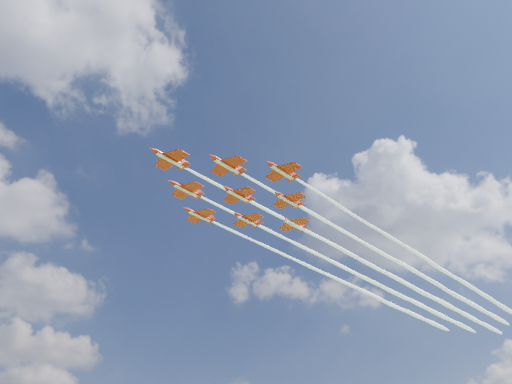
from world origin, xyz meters
The scene contains 9 objects.
jet_lead centered at (46.93, 11.47, 86.84)m, with size 147.53×38.89×2.71m.
jet_row2_port centered at (59.46, 6.48, 86.84)m, with size 147.53×38.89×2.71m.
jet_row2_starb centered at (55.92, 21.52, 86.84)m, with size 147.53×38.89×2.71m.
jet_row3_port centered at (71.99, 1.49, 86.84)m, with size 147.53×38.89×2.71m.
jet_row3_centre centered at (68.45, 16.53, 86.84)m, with size 147.53×38.89×2.71m.
jet_row3_starb centered at (64.91, 31.57, 86.84)m, with size 147.53×38.89×2.71m.
jet_row4_port centered at (80.98, 11.54, 86.84)m, with size 147.53×38.89×2.71m.
jet_row4_starb centered at (77.44, 26.58, 86.84)m, with size 147.53×38.89×2.71m.
jet_tail centered at (89.96, 21.60, 86.84)m, with size 147.53×38.89×2.71m.
Camera 1 is at (-56.83, -95.44, 17.81)m, focal length 35.00 mm.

